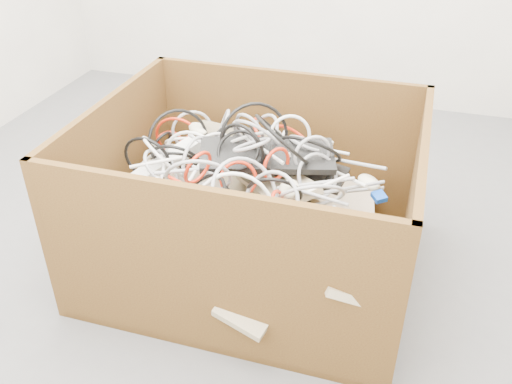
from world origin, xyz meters
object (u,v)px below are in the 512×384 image
(power_strip_left, at_px, (164,164))
(power_strip_right, at_px, (180,204))
(cardboard_box, at_px, (251,228))
(vga_plug, at_px, (379,197))

(power_strip_left, xyz_separation_m, power_strip_right, (0.15, -0.20, -0.02))
(power_strip_left, height_order, power_strip_right, power_strip_left)
(cardboard_box, relative_size, power_strip_right, 4.25)
(power_strip_left, relative_size, vga_plug, 6.84)
(cardboard_box, height_order, power_strip_right, cardboard_box)
(cardboard_box, distance_m, power_strip_left, 0.39)
(power_strip_left, bearing_deg, vga_plug, -55.09)
(cardboard_box, distance_m, power_strip_right, 0.31)
(power_strip_right, xyz_separation_m, vga_plug, (0.62, 0.21, 0.01))
(power_strip_right, bearing_deg, cardboard_box, 54.40)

